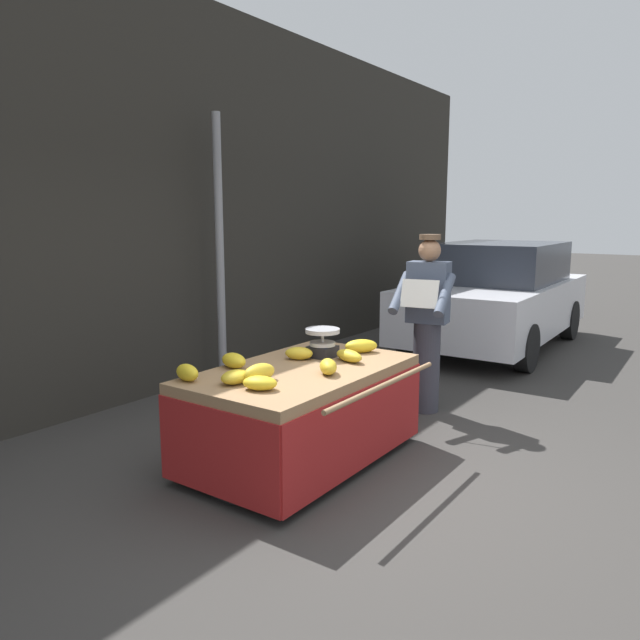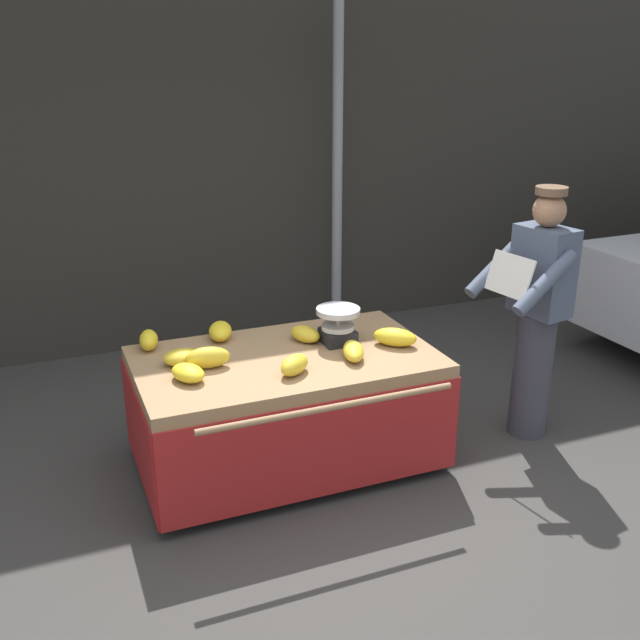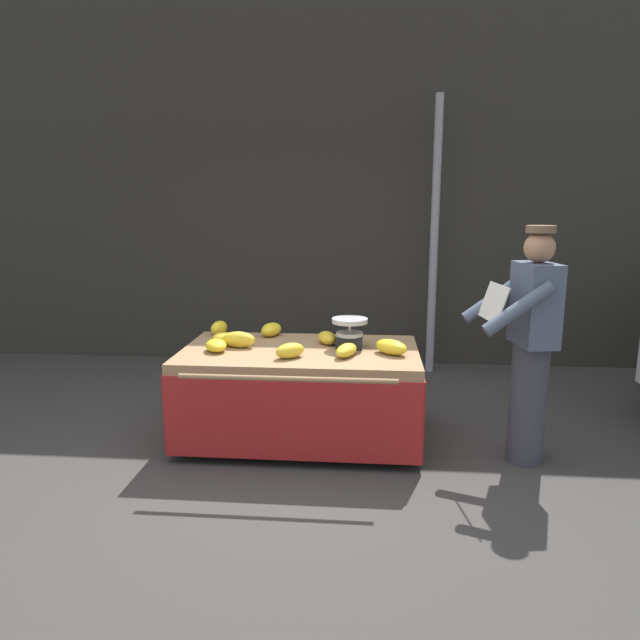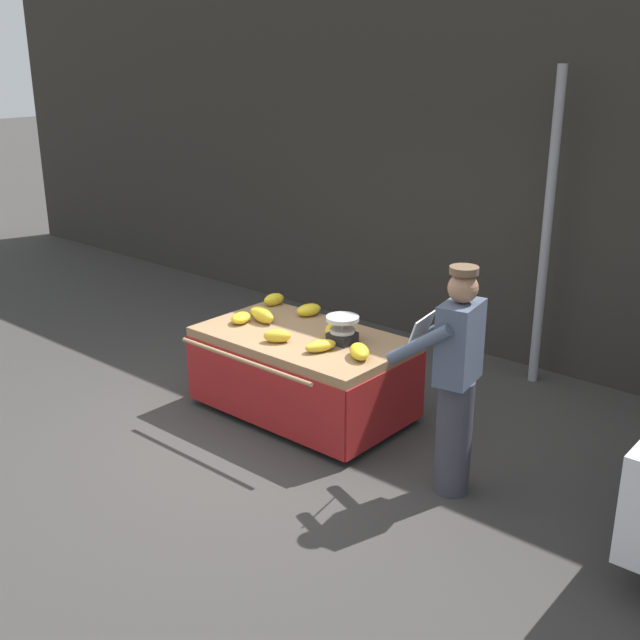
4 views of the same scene
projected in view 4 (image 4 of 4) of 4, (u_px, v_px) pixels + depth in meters
ground_plane at (244, 441)px, 6.56m from camera, size 60.00×60.00×0.00m
back_wall at (459, 149)px, 8.13m from camera, size 16.00×0.24×4.21m
street_pole at (547, 232)px, 7.27m from camera, size 0.09×0.09×2.97m
banana_cart at (303, 356)px, 6.88m from camera, size 1.85×1.27×0.75m
weighing_scale at (342, 330)px, 6.59m from camera, size 0.28×0.28×0.23m
banana_bunch_0 at (359, 351)px, 6.29m from camera, size 0.31×0.30×0.11m
banana_bunch_1 at (261, 312)px, 7.25m from camera, size 0.23×0.17×0.09m
banana_bunch_2 at (263, 316)px, 7.09m from camera, size 0.28×0.16×0.13m
banana_bunch_3 at (274, 299)px, 7.56m from camera, size 0.15×0.24×0.12m
banana_bunch_4 at (309, 310)px, 7.27m from camera, size 0.21×0.28×0.11m
banana_bunch_5 at (333, 329)px, 6.80m from camera, size 0.22×0.26×0.10m
banana_bunch_6 at (321, 346)px, 6.43m from camera, size 0.21×0.30×0.09m
banana_bunch_7 at (241, 318)px, 7.09m from camera, size 0.23×0.27×0.09m
banana_bunch_8 at (277, 336)px, 6.62m from camera, size 0.26×0.24×0.11m
vendor_person at (455, 381)px, 5.56m from camera, size 0.63×0.58×1.71m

